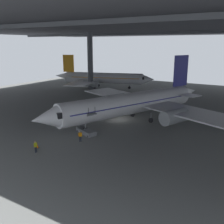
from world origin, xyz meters
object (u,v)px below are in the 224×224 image
object	(u,v)px
airplane_distant	(102,78)
traffic_cone_orange	(37,146)
crew_worker_by_stairs	(80,136)
boarding_stairs	(86,129)
airplane_main	(133,103)
crew_worker_near_nose	(35,146)

from	to	relation	value
airplane_distant	traffic_cone_orange	world-z (taller)	airplane_distant
crew_worker_by_stairs	traffic_cone_orange	bearing A→B (deg)	-125.96
boarding_stairs	traffic_cone_orange	distance (m)	8.68
airplane_main	airplane_distant	xyz separation A→B (m)	(-26.04, 29.15, -0.23)
crew_worker_near_nose	traffic_cone_orange	distance (m)	1.67
crew_worker_by_stairs	traffic_cone_orange	distance (m)	6.26
boarding_stairs	crew_worker_by_stairs	world-z (taller)	boarding_stairs
airplane_distant	boarding_stairs	bearing A→B (deg)	-59.92
crew_worker_near_nose	airplane_distant	distance (m)	53.24
crew_worker_by_stairs	airplane_main	bearing A→B (deg)	81.38
crew_worker_near_nose	crew_worker_by_stairs	distance (m)	6.79
airplane_main	airplane_distant	distance (m)	39.09
airplane_distant	crew_worker_by_stairs	bearing A→B (deg)	-60.52
airplane_main	crew_worker_near_nose	size ratio (longest dim) A/B	22.96
crew_worker_near_nose	crew_worker_by_stairs	bearing A→B (deg)	66.79
airplane_main	boarding_stairs	size ratio (longest dim) A/B	7.72
boarding_stairs	airplane_main	bearing A→B (deg)	71.57
crew_worker_by_stairs	airplane_distant	bearing A→B (deg)	119.48
airplane_main	boarding_stairs	bearing A→B (deg)	-108.43
traffic_cone_orange	crew_worker_near_nose	bearing A→B (deg)	-50.66
crew_worker_by_stairs	traffic_cone_orange	world-z (taller)	crew_worker_by_stairs
boarding_stairs	crew_worker_near_nose	xyz separation A→B (m)	(-1.35, -9.54, 0.16)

